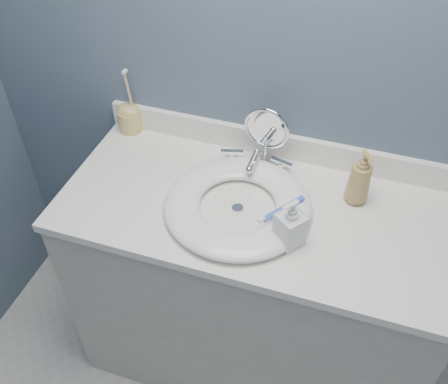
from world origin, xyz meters
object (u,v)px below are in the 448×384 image
at_px(soap_bottle_clear, 291,223).
at_px(toothbrush_holder, 129,116).
at_px(soap_bottle_amber, 360,177).
at_px(makeup_mirror, 266,135).

distance_m(soap_bottle_clear, toothbrush_holder, 0.75).
bearing_deg(soap_bottle_clear, soap_bottle_amber, 94.02).
bearing_deg(soap_bottle_amber, soap_bottle_clear, -161.14).
distance_m(makeup_mirror, toothbrush_holder, 0.52).
distance_m(makeup_mirror, soap_bottle_clear, 0.35).
relative_size(makeup_mirror, soap_bottle_clear, 1.40).
height_order(soap_bottle_amber, toothbrush_holder, toothbrush_holder).
xyz_separation_m(soap_bottle_clear, toothbrush_holder, (-0.67, 0.35, -0.02)).
bearing_deg(toothbrush_holder, soap_bottle_amber, -7.94).
xyz_separation_m(makeup_mirror, soap_bottle_amber, (0.31, -0.08, -0.03)).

